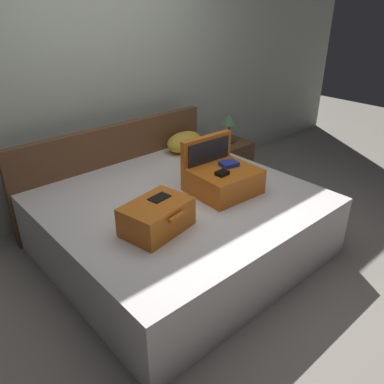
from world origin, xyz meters
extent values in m
plane|color=gray|center=(0.00, 0.00, 0.00)|extent=(12.00, 12.00, 0.00)
cube|color=#B7C1B2|center=(0.00, 1.65, 1.30)|extent=(8.00, 0.10, 2.60)
cube|color=silver|center=(0.00, 0.40, 0.26)|extent=(2.02, 1.87, 0.52)
cube|color=brown|center=(0.00, 1.37, 0.44)|extent=(2.06, 0.08, 0.88)
cube|color=#D16619|center=(0.32, 0.22, 0.62)|extent=(0.52, 0.45, 0.20)
cube|color=#28282D|center=(0.32, 0.22, 0.65)|extent=(0.46, 0.39, 0.14)
cube|color=black|center=(0.23, 0.17, 0.73)|extent=(0.10, 0.08, 0.03)
cube|color=#1E33A5|center=(0.40, 0.26, 0.73)|extent=(0.16, 0.13, 0.04)
cube|color=#D16619|center=(0.34, 0.46, 0.73)|extent=(0.50, 0.08, 0.42)
cube|color=#28282D|center=(0.33, 0.42, 0.73)|extent=(0.43, 0.03, 0.36)
cube|color=#D16619|center=(-0.43, 0.14, 0.60)|extent=(0.51, 0.40, 0.17)
cube|color=#28282D|center=(-0.43, 0.14, 0.62)|extent=(0.45, 0.35, 0.12)
cube|color=#1E33A5|center=(-0.50, 0.08, 0.69)|extent=(0.10, 0.10, 0.03)
cube|color=black|center=(-0.37, 0.18, 0.71)|extent=(0.16, 0.11, 0.05)
cube|color=#D16619|center=(-0.43, 0.14, 0.70)|extent=(0.51, 0.40, 0.04)
cube|color=#D16619|center=(-0.40, -0.03, 0.68)|extent=(0.14, 0.05, 0.02)
ellipsoid|color=gold|center=(0.70, 1.15, 0.61)|extent=(0.48, 0.37, 0.20)
cube|color=brown|center=(1.29, 1.08, 0.24)|extent=(0.44, 0.40, 0.49)
cylinder|color=#3F3833|center=(1.29, 1.08, 0.50)|extent=(0.12, 0.12, 0.02)
cylinder|color=#4C443D|center=(1.29, 1.08, 0.60)|extent=(0.02, 0.02, 0.20)
cone|color=#4C724C|center=(1.29, 1.08, 0.76)|extent=(0.19, 0.19, 0.11)
camera|label=1|loc=(-1.75, -1.70, 1.96)|focal=36.11mm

